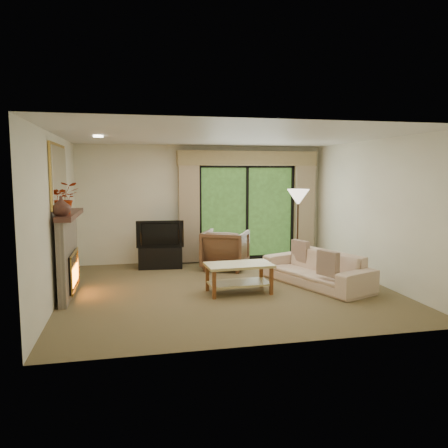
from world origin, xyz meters
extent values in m
plane|color=brown|center=(0.00, 0.00, 0.00)|extent=(5.50, 5.50, 0.00)
plane|color=silver|center=(0.00, 0.00, 2.60)|extent=(5.50, 5.50, 0.00)
plane|color=silver|center=(0.00, 2.50, 1.30)|extent=(5.00, 0.00, 5.00)
plane|color=silver|center=(0.00, -2.50, 1.30)|extent=(5.00, 0.00, 5.00)
plane|color=silver|center=(-2.75, 0.00, 1.30)|extent=(0.00, 5.00, 5.00)
plane|color=silver|center=(2.75, 0.00, 1.30)|extent=(0.00, 5.00, 5.00)
cube|color=tan|center=(-0.35, 2.34, 1.20)|extent=(0.45, 0.18, 2.35)
cube|color=tan|center=(2.35, 2.34, 1.20)|extent=(0.45, 0.18, 2.35)
cube|color=#9E885A|center=(1.00, 2.36, 2.32)|extent=(3.20, 0.24, 0.32)
cube|color=black|center=(-1.02, 1.95, 0.23)|extent=(0.93, 0.47, 0.45)
imported|color=black|center=(-1.02, 1.95, 0.73)|extent=(0.99, 0.20, 0.56)
imported|color=brown|center=(0.30, 1.58, 0.41)|extent=(1.18, 1.19, 0.82)
imported|color=beige|center=(1.61, -0.08, 0.30)|extent=(1.51, 2.23, 0.61)
cube|color=brown|center=(1.54, -0.67, 0.52)|extent=(0.25, 0.43, 0.41)
cube|color=brown|center=(1.54, 0.52, 0.52)|extent=(0.24, 0.41, 0.40)
imported|color=#4B2921|center=(-2.61, -0.42, 1.52)|extent=(0.29, 0.29, 0.29)
imported|color=#9A2A08|center=(-2.61, -0.09, 1.61)|extent=(0.50, 0.45, 0.49)
camera|label=1|loc=(-1.61, -7.19, 2.01)|focal=35.00mm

